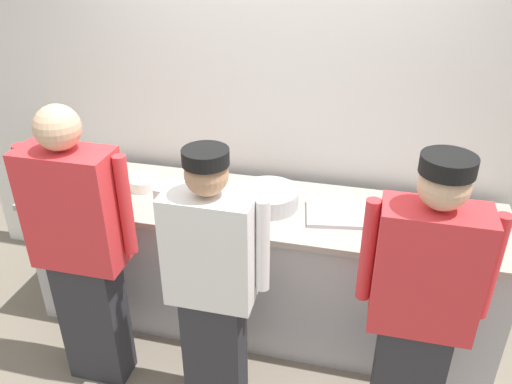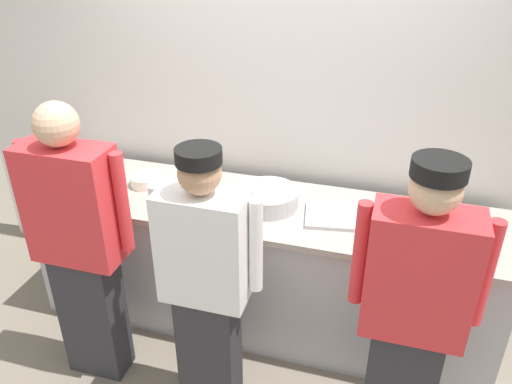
{
  "view_description": "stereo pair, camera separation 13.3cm",
  "coord_description": "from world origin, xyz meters",
  "px_view_note": "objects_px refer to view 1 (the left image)",
  "views": [
    {
      "loc": [
        0.63,
        -2.33,
        2.55
      ],
      "look_at": [
        -0.04,
        0.41,
        1.01
      ],
      "focal_mm": 36.34,
      "sensor_mm": 36.0,
      "label": 1
    },
    {
      "loc": [
        0.76,
        -2.3,
        2.55
      ],
      "look_at": [
        -0.04,
        0.41,
        1.01
      ],
      "focal_mm": 36.34,
      "sensor_mm": 36.0,
      "label": 2
    }
  ],
  "objects_px": {
    "chef_near_left": "(81,248)",
    "plate_stack_front": "(144,182)",
    "chef_center": "(212,282)",
    "ramekin_yellow_sauce": "(105,188)",
    "ramekin_orange_sauce": "(207,186)",
    "sheet_tray": "(348,214)",
    "squeeze_bottle_primary": "(117,188)",
    "chef_far_right": "(420,307)",
    "deli_cup": "(429,221)",
    "mixing_bowl_steel": "(268,198)",
    "ramekin_red_sauce": "(201,209)"
  },
  "relations": [
    {
      "from": "chef_near_left",
      "to": "plate_stack_front",
      "type": "relative_size",
      "value": 8.18
    },
    {
      "from": "ramekin_orange_sauce",
      "to": "squeeze_bottle_primary",
      "type": "bearing_deg",
      "value": -148.61
    },
    {
      "from": "ramekin_red_sauce",
      "to": "ramekin_yellow_sauce",
      "type": "relative_size",
      "value": 1.16
    },
    {
      "from": "chef_near_left",
      "to": "squeeze_bottle_primary",
      "type": "bearing_deg",
      "value": 94.16
    },
    {
      "from": "chef_near_left",
      "to": "deli_cup",
      "type": "height_order",
      "value": "chef_near_left"
    },
    {
      "from": "deli_cup",
      "to": "ramekin_orange_sauce",
      "type": "bearing_deg",
      "value": 173.65
    },
    {
      "from": "chef_center",
      "to": "ramekin_red_sauce",
      "type": "bearing_deg",
      "value": 113.76
    },
    {
      "from": "plate_stack_front",
      "to": "ramekin_red_sauce",
      "type": "bearing_deg",
      "value": -23.84
    },
    {
      "from": "ramekin_red_sauce",
      "to": "deli_cup",
      "type": "distance_m",
      "value": 1.34
    },
    {
      "from": "plate_stack_front",
      "to": "deli_cup",
      "type": "bearing_deg",
      "value": -2.46
    },
    {
      "from": "squeeze_bottle_primary",
      "to": "deli_cup",
      "type": "relative_size",
      "value": 2.17
    },
    {
      "from": "squeeze_bottle_primary",
      "to": "ramekin_orange_sauce",
      "type": "bearing_deg",
      "value": 31.39
    },
    {
      "from": "mixing_bowl_steel",
      "to": "ramekin_yellow_sauce",
      "type": "xyz_separation_m",
      "value": [
        -1.07,
        -0.08,
        -0.03
      ]
    },
    {
      "from": "chef_near_left",
      "to": "ramekin_yellow_sauce",
      "type": "relative_size",
      "value": 19.51
    },
    {
      "from": "sheet_tray",
      "to": "deli_cup",
      "type": "xyz_separation_m",
      "value": [
        0.46,
        -0.03,
        0.03
      ]
    },
    {
      "from": "ramekin_yellow_sauce",
      "to": "deli_cup",
      "type": "distance_m",
      "value": 2.03
    },
    {
      "from": "sheet_tray",
      "to": "chef_near_left",
      "type": "bearing_deg",
      "value": -153.74
    },
    {
      "from": "chef_far_right",
      "to": "sheet_tray",
      "type": "height_order",
      "value": "chef_far_right"
    },
    {
      "from": "ramekin_yellow_sauce",
      "to": "mixing_bowl_steel",
      "type": "bearing_deg",
      "value": 4.35
    },
    {
      "from": "squeeze_bottle_primary",
      "to": "deli_cup",
      "type": "distance_m",
      "value": 1.89
    },
    {
      "from": "chef_near_left",
      "to": "mixing_bowl_steel",
      "type": "xyz_separation_m",
      "value": [
        0.89,
        0.7,
        0.06
      ]
    },
    {
      "from": "sheet_tray",
      "to": "deli_cup",
      "type": "relative_size",
      "value": 5.35
    },
    {
      "from": "squeeze_bottle_primary",
      "to": "ramekin_yellow_sauce",
      "type": "xyz_separation_m",
      "value": [
        -0.14,
        0.1,
        -0.07
      ]
    },
    {
      "from": "chef_center",
      "to": "ramekin_orange_sauce",
      "type": "distance_m",
      "value": 0.9
    },
    {
      "from": "chef_center",
      "to": "ramekin_yellow_sauce",
      "type": "distance_m",
      "value": 1.14
    },
    {
      "from": "sheet_tray",
      "to": "ramekin_yellow_sauce",
      "type": "relative_size",
      "value": 5.54
    },
    {
      "from": "chef_near_left",
      "to": "ramekin_red_sauce",
      "type": "distance_m",
      "value": 0.73
    },
    {
      "from": "mixing_bowl_steel",
      "to": "plate_stack_front",
      "type": "bearing_deg",
      "value": 177.32
    },
    {
      "from": "chef_center",
      "to": "deli_cup",
      "type": "relative_size",
      "value": 17.36
    },
    {
      "from": "chef_center",
      "to": "ramekin_yellow_sauce",
      "type": "bearing_deg",
      "value": 145.31
    },
    {
      "from": "sheet_tray",
      "to": "squeeze_bottle_primary",
      "type": "bearing_deg",
      "value": -173.29
    },
    {
      "from": "ramekin_yellow_sauce",
      "to": "chef_near_left",
      "type": "bearing_deg",
      "value": -73.84
    },
    {
      "from": "plate_stack_front",
      "to": "deli_cup",
      "type": "relative_size",
      "value": 2.3
    },
    {
      "from": "ramekin_orange_sauce",
      "to": "ramekin_red_sauce",
      "type": "height_order",
      "value": "same"
    },
    {
      "from": "ramekin_orange_sauce",
      "to": "ramekin_yellow_sauce",
      "type": "xyz_separation_m",
      "value": [
        -0.63,
        -0.2,
        0.01
      ]
    },
    {
      "from": "mixing_bowl_steel",
      "to": "squeeze_bottle_primary",
      "type": "bearing_deg",
      "value": -169.03
    },
    {
      "from": "chef_center",
      "to": "ramekin_orange_sauce",
      "type": "bearing_deg",
      "value": 109.92
    },
    {
      "from": "chef_near_left",
      "to": "ramekin_orange_sauce",
      "type": "height_order",
      "value": "chef_near_left"
    },
    {
      "from": "deli_cup",
      "to": "ramekin_red_sauce",
      "type": "bearing_deg",
      "value": -174.44
    },
    {
      "from": "squeeze_bottle_primary",
      "to": "mixing_bowl_steel",
      "type": "bearing_deg",
      "value": 10.97
    },
    {
      "from": "chef_near_left",
      "to": "chef_center",
      "type": "xyz_separation_m",
      "value": [
        0.76,
        -0.03,
        -0.07
      ]
    },
    {
      "from": "chef_center",
      "to": "chef_far_right",
      "type": "bearing_deg",
      "value": 0.12
    },
    {
      "from": "ramekin_orange_sauce",
      "to": "chef_near_left",
      "type": "bearing_deg",
      "value": -118.93
    },
    {
      "from": "chef_far_right",
      "to": "squeeze_bottle_primary",
      "type": "relative_size",
      "value": 8.38
    },
    {
      "from": "plate_stack_front",
      "to": "chef_center",
      "type": "bearing_deg",
      "value": -46.96
    },
    {
      "from": "chef_far_right",
      "to": "chef_near_left",
      "type": "bearing_deg",
      "value": 179.05
    },
    {
      "from": "chef_near_left",
      "to": "ramekin_red_sauce",
      "type": "xyz_separation_m",
      "value": [
        0.51,
        0.53,
        0.02
      ]
    },
    {
      "from": "ramekin_orange_sauce",
      "to": "deli_cup",
      "type": "bearing_deg",
      "value": -6.35
    },
    {
      "from": "chef_center",
      "to": "ramekin_yellow_sauce",
      "type": "relative_size",
      "value": 18.0
    },
    {
      "from": "squeeze_bottle_primary",
      "to": "ramekin_red_sauce",
      "type": "xyz_separation_m",
      "value": [
        0.55,
        0.01,
        -0.08
      ]
    }
  ]
}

